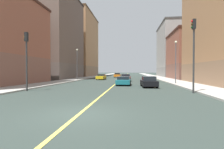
# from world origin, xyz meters

# --- Properties ---
(ground_plane) EXTENTS (400.00, 400.00, 0.00)m
(ground_plane) POSITION_xyz_m (0.00, 0.00, 0.00)
(ground_plane) COLOR #2A3430
(ground_plane) RESTS_ON ground
(sidewalk_left) EXTENTS (3.91, 168.00, 0.15)m
(sidewalk_left) POSITION_xyz_m (10.38, 49.00, 0.07)
(sidewalk_left) COLOR #9E9B93
(sidewalk_left) RESTS_ON ground
(sidewalk_right) EXTENTS (3.91, 168.00, 0.15)m
(sidewalk_right) POSITION_xyz_m (-10.38, 49.00, 0.07)
(sidewalk_right) COLOR #9E9B93
(sidewalk_right) RESTS_ON ground
(lane_center_stripe) EXTENTS (0.16, 154.00, 0.01)m
(lane_center_stripe) POSITION_xyz_m (0.00, 49.00, 0.01)
(lane_center_stripe) COLOR #E5D14C
(lane_center_stripe) RESTS_ON ground
(building_left_mid) EXTENTS (10.03, 14.36, 11.59)m
(building_left_mid) POSITION_xyz_m (17.20, 37.28, 5.80)
(building_left_mid) COLOR brown
(building_left_mid) RESTS_ON ground
(building_left_far) EXTENTS (10.03, 18.38, 17.85)m
(building_left_far) POSITION_xyz_m (17.20, 54.50, 8.94)
(building_left_far) COLOR gray
(building_left_far) RESTS_ON ground
(building_right_midblock) EXTENTS (10.03, 18.97, 22.08)m
(building_right_midblock) POSITION_xyz_m (-17.20, 36.33, 11.05)
(building_right_midblock) COLOR brown
(building_right_midblock) RESTS_ON ground
(building_right_distant) EXTENTS (10.03, 22.37, 23.87)m
(building_right_distant) POSITION_xyz_m (-17.20, 59.21, 11.94)
(building_right_distant) COLOR #8F6B4F
(building_right_distant) RESTS_ON ground
(traffic_light_left_near) EXTENTS (0.40, 0.32, 6.68)m
(traffic_light_left_near) POSITION_xyz_m (8.01, 8.64, 4.27)
(traffic_light_left_near) COLOR #2D2D2D
(traffic_light_left_near) RESTS_ON ground
(traffic_light_right_near) EXTENTS (0.40, 0.32, 5.88)m
(traffic_light_right_near) POSITION_xyz_m (-8.04, 8.64, 3.81)
(traffic_light_right_near) COLOR #2D2D2D
(traffic_light_right_near) RESTS_ON ground
(street_lamp_left_near) EXTENTS (0.36, 0.36, 6.36)m
(street_lamp_left_near) POSITION_xyz_m (9.02, 19.25, 4.06)
(street_lamp_left_near) COLOR #4C4C51
(street_lamp_left_near) RESTS_ON ground
(street_lamp_right_near) EXTENTS (0.36, 0.36, 6.51)m
(street_lamp_right_near) POSITION_xyz_m (-9.02, 28.42, 4.14)
(street_lamp_right_near) COLOR #4C4C51
(street_lamp_right_near) RESTS_ON ground
(car_black) EXTENTS (1.96, 4.10, 1.35)m
(car_black) POSITION_xyz_m (4.59, 14.34, 0.65)
(car_black) COLOR black
(car_black) RESTS_ON ground
(car_orange) EXTENTS (2.09, 4.28, 1.38)m
(car_orange) POSITION_xyz_m (-1.89, 47.55, 0.66)
(car_orange) COLOR orange
(car_orange) RESTS_ON ground
(car_yellow) EXTENTS (1.84, 4.54, 1.29)m
(car_yellow) POSITION_xyz_m (-4.51, 32.49, 0.64)
(car_yellow) COLOR gold
(car_yellow) RESTS_ON ground
(car_maroon) EXTENTS (1.89, 4.03, 1.41)m
(car_maroon) POSITION_xyz_m (1.40, 26.00, 0.68)
(car_maroon) COLOR maroon
(car_maroon) RESTS_ON ground
(car_teal) EXTENTS (2.04, 4.14, 1.22)m
(car_teal) POSITION_xyz_m (1.34, 16.98, 0.60)
(car_teal) COLOR #196670
(car_teal) RESTS_ON ground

